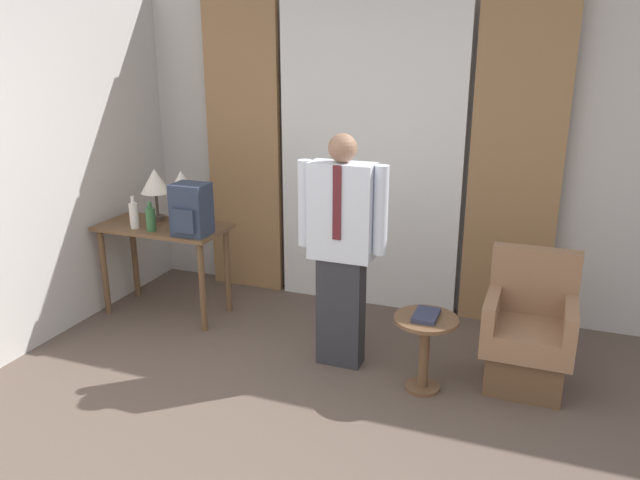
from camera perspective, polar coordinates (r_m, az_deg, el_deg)
The scene contains 14 objects.
wall_back at distance 5.24m, azimuth 4.95°, elevation 8.59°, with size 10.00×0.06×2.70m.
curtain_sheer_center at distance 5.13m, azimuth 4.53°, elevation 7.72°, with size 1.52×0.06×2.58m.
curtain_drape_left at distance 5.55m, azimuth -6.98°, elevation 8.42°, with size 0.68×0.06×2.58m.
curtain_drape_right at distance 4.94m, azimuth 17.44°, elevation 6.56°, with size 0.68×0.06×2.58m.
desk at distance 5.22m, azimuth -14.09°, elevation -0.09°, with size 1.05×0.52×0.76m.
table_lamp_left at distance 5.27m, azimuth -14.85°, elevation 5.09°, with size 0.24×0.24×0.43m.
table_lamp_right at distance 5.13m, azimuth -12.54°, elevation 4.93°, with size 0.24×0.24×0.43m.
bottle_near_edge at distance 5.04m, azimuth -15.22°, elevation 1.88°, with size 0.08×0.08×0.23m.
bottle_by_lamp at distance 5.14m, azimuth -16.64°, elevation 2.21°, with size 0.07×0.07×0.26m.
backpack at distance 4.84m, azimuth -11.71°, elevation 2.72°, with size 0.27×0.25×0.40m.
person at distance 4.17m, azimuth 1.98°, elevation -0.40°, with size 0.62×0.21×1.62m.
armchair at distance 4.33m, azimuth 18.48°, elevation -8.38°, with size 0.56×0.53×0.89m.
side_table at distance 4.10m, azimuth 9.57°, elevation -9.07°, with size 0.41×0.41×0.51m.
book at distance 4.03m, azimuth 9.68°, elevation -6.80°, with size 0.15×0.23×0.03m.
Camera 1 is at (1.41, -2.03, 2.19)m, focal length 35.00 mm.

